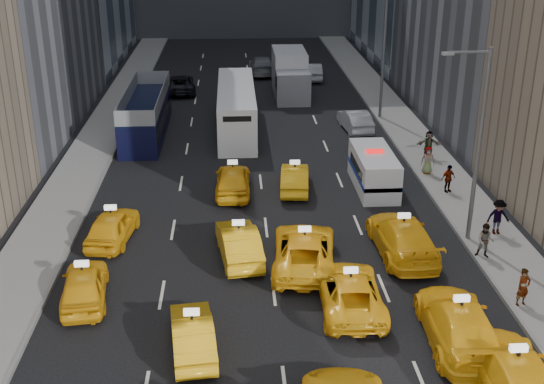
{
  "coord_description": "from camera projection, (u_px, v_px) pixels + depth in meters",
  "views": [
    {
      "loc": [
        -1.47,
        -15.85,
        14.33
      ],
      "look_at": [
        0.27,
        13.65,
        2.0
      ],
      "focal_mm": 45.0,
      "sensor_mm": 36.0,
      "label": 1
    }
  ],
  "objects": [
    {
      "name": "double_decker",
      "position": [
        146.0,
        112.0,
        46.14
      ],
      "size": [
        2.69,
        10.84,
        3.14
      ],
      "rotation": [
        0.0,
        0.0,
        0.02
      ],
      "color": "black",
      "rests_on": "ground"
    },
    {
      "name": "sidewalk_west",
      "position": [
        90.0,
        155.0,
        42.63
      ],
      "size": [
        3.0,
        90.0,
        0.15
      ],
      "primitive_type": "cube",
      "color": "gray",
      "rests_on": "ground"
    },
    {
      "name": "curb_west",
      "position": [
        113.0,
        154.0,
        42.7
      ],
      "size": [
        0.15,
        90.0,
        0.18
      ],
      "primitive_type": "cube",
      "color": "slate",
      "rests_on": "ground"
    },
    {
      "name": "taxi_16",
      "position": [
        233.0,
        180.0,
        36.74
      ],
      "size": [
        1.98,
        4.69,
        1.58
      ],
      "primitive_type": "imported",
      "rotation": [
        0.0,
        0.0,
        3.12
      ],
      "color": "yellow",
      "rests_on": "ground"
    },
    {
      "name": "taxi_8",
      "position": [
        84.0,
        285.0,
        26.62
      ],
      "size": [
        2.2,
        4.41,
        1.44
      ],
      "primitive_type": "imported",
      "rotation": [
        0.0,
        0.0,
        3.26
      ],
      "color": "yellow",
      "rests_on": "ground"
    },
    {
      "name": "taxi_12",
      "position": [
        112.0,
        226.0,
        31.5
      ],
      "size": [
        2.3,
        4.5,
        1.47
      ],
      "primitive_type": "imported",
      "rotation": [
        0.0,
        0.0,
        3.01
      ],
      "color": "yellow",
      "rests_on": "ground"
    },
    {
      "name": "curb_east",
      "position": [
        398.0,
        148.0,
        43.69
      ],
      "size": [
        0.15,
        90.0,
        0.18
      ],
      "primitive_type": "cube",
      "color": "slate",
      "rests_on": "ground"
    },
    {
      "name": "taxi_7",
      "position": [
        514.0,
        376.0,
        21.27
      ],
      "size": [
        2.6,
        5.79,
        1.65
      ],
      "primitive_type": "imported",
      "rotation": [
        0.0,
        0.0,
        3.09
      ],
      "color": "yellow",
      "rests_on": "ground"
    },
    {
      "name": "misc_car_2",
      "position": [
        262.0,
        65.0,
        63.43
      ],
      "size": [
        2.31,
        5.58,
        1.61
      ],
      "primitive_type": "imported",
      "rotation": [
        0.0,
        0.0,
        3.15
      ],
      "color": "gray",
      "rests_on": "ground"
    },
    {
      "name": "taxi_15",
      "position": [
        402.0,
        237.0,
        30.26
      ],
      "size": [
        2.53,
        5.79,
        1.66
      ],
      "primitive_type": "imported",
      "rotation": [
        0.0,
        0.0,
        3.18
      ],
      "color": "yellow",
      "rests_on": "ground"
    },
    {
      "name": "pedestrian_5",
      "position": [
        429.0,
        144.0,
        41.64
      ],
      "size": [
        1.58,
        0.52,
        1.68
      ],
      "primitive_type": "imported",
      "rotation": [
        0.0,
        0.0,
        -0.04
      ],
      "color": "gray",
      "rests_on": "sidewalk_east"
    },
    {
      "name": "pedestrian_2",
      "position": [
        498.0,
        217.0,
        31.79
      ],
      "size": [
        1.12,
        0.49,
        1.72
      ],
      "primitive_type": "imported",
      "rotation": [
        0.0,
        0.0,
        0.03
      ],
      "color": "gray",
      "rests_on": "sidewalk_east"
    },
    {
      "name": "pedestrian_4",
      "position": [
        428.0,
        160.0,
        39.15
      ],
      "size": [
        0.83,
        0.53,
        1.59
      ],
      "primitive_type": "imported",
      "rotation": [
        0.0,
        0.0,
        -0.15
      ],
      "color": "gray",
      "rests_on": "sidewalk_east"
    },
    {
      "name": "pedestrian_3",
      "position": [
        448.0,
        179.0,
        36.57
      ],
      "size": [
        0.99,
        0.72,
        1.53
      ],
      "primitive_type": "imported",
      "rotation": [
        0.0,
        0.0,
        0.39
      ],
      "color": "gray",
      "rests_on": "sidewalk_east"
    },
    {
      "name": "taxi_9",
      "position": [
        193.0,
        334.0,
        23.64
      ],
      "size": [
        1.9,
        4.21,
        1.34
      ],
      "primitive_type": "imported",
      "rotation": [
        0.0,
        0.0,
        3.26
      ],
      "color": "yellow",
      "rests_on": "ground"
    },
    {
      "name": "streetlight_near",
      "position": [
        477.0,
        140.0,
        29.86
      ],
      "size": [
        2.15,
        0.22,
        9.0
      ],
      "color": "#595B60",
      "rests_on": "ground"
    },
    {
      "name": "misc_car_0",
      "position": [
        355.0,
        120.0,
        47.26
      ],
      "size": [
        1.98,
        4.57,
        1.46
      ],
      "primitive_type": "imported",
      "rotation": [
        0.0,
        0.0,
        3.24
      ],
      "color": "#B0B3B8",
      "rests_on": "ground"
    },
    {
      "name": "taxi_10",
      "position": [
        350.0,
        291.0,
        26.21
      ],
      "size": [
        2.44,
        5.12,
        1.41
      ],
      "primitive_type": "imported",
      "rotation": [
        0.0,
        0.0,
        3.12
      ],
      "color": "yellow",
      "rests_on": "ground"
    },
    {
      "name": "city_bus",
      "position": [
        236.0,
        109.0,
        47.12
      ],
      "size": [
        2.59,
        11.91,
        3.07
      ],
      "rotation": [
        0.0,
        0.0,
        -0.01
      ],
      "color": "silver",
      "rests_on": "ground"
    },
    {
      "name": "nypd_van",
      "position": [
        374.0,
        171.0,
        37.39
      ],
      "size": [
        2.37,
        5.31,
        2.23
      ],
      "rotation": [
        0.0,
        0.0,
        0.07
      ],
      "color": "silver",
      "rests_on": "ground"
    },
    {
      "name": "sidewalk_east",
      "position": [
        420.0,
        148.0,
        43.77
      ],
      "size": [
        3.0,
        90.0,
        0.15
      ],
      "primitive_type": "cube",
      "color": "gray",
      "rests_on": "ground"
    },
    {
      "name": "box_truck",
      "position": [
        290.0,
        74.0,
        55.88
      ],
      "size": [
        2.76,
        7.74,
        3.52
      ],
      "rotation": [
        0.0,
        0.0,
        -0.02
      ],
      "color": "silver",
      "rests_on": "ground"
    },
    {
      "name": "streetlight_far",
      "position": [
        382.0,
        52.0,
        48.29
      ],
      "size": [
        2.15,
        0.22,
        9.0
      ],
      "color": "#595B60",
      "rests_on": "ground"
    },
    {
      "name": "pedestrian_0",
      "position": [
        523.0,
        287.0,
        26.07
      ],
      "size": [
        0.65,
        0.52,
        1.55
      ],
      "primitive_type": "imported",
      "rotation": [
        0.0,
        0.0,
        0.29
      ],
      "color": "gray",
      "rests_on": "sidewalk_east"
    },
    {
      "name": "taxi_14",
      "position": [
        304.0,
        250.0,
        29.2
      ],
      "size": [
        3.21,
        5.89,
        1.57
      ],
      "primitive_type": "imported",
      "rotation": [
        0.0,
        0.0,
        3.03
      ],
      "color": "yellow",
      "rests_on": "ground"
    },
    {
      "name": "taxi_11",
      "position": [
        459.0,
        324.0,
        23.97
      ],
      "size": [
        2.56,
        5.73,
        1.63
      ],
      "primitive_type": "imported",
      "rotation": [
        0.0,
        0.0,
        3.09
      ],
      "color": "yellow",
      "rests_on": "ground"
    },
    {
      "name": "taxi_13",
      "position": [
        239.0,
        243.0,
        29.9
      ],
      "size": [
        2.21,
        4.77,
        1.52
      ],
      "primitive_type": "imported",
      "rotation": [
        0.0,
        0.0,
        3.28
      ],
      "color": "yellow",
      "rests_on": "ground"
    },
    {
      "name": "taxi_17",
      "position": [
        295.0,
        178.0,
        37.24
      ],
      "size": [
        1.87,
        4.35,
        1.39
      ],
      "primitive_type": "imported",
      "rotation": [
        0.0,
        0.0,
        3.05
      ],
      "color": "yellow",
      "rests_on": "ground"
    },
    {
      "name": "pedestrian_1",
      "position": [
        485.0,
        241.0,
        29.67
      ],
      "size": [
        0.87,
        0.68,
        1.58
      ],
      "primitive_type": "imported",
      "rotation": [
        0.0,
        0.0,
        -0.39
      ],
      "color": "gray",
      "rests_on": "sidewalk_east"
    },
    {
      "name": "misc_car_3",
      "position": [
        234.0,
        74.0,
        60.57
      ],
      "size": [
        1.74,
        4.24,
        1.44
      ],
      "primitive_type": "imported",
      "rotation": [
        0.0,
        0.0,
        3.15
      ],
      "color": "black",
      "rests_on": "ground"
    },
    {
      "name": "misc_car_1",
      "position": [
        180.0,
        84.0,
        57.02
      ],
      "size": [
        2.96,
        5.5,
        1.47
      ],
      "primitive_type": "imported",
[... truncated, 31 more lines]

